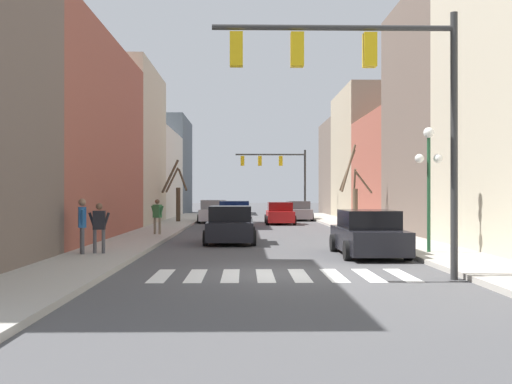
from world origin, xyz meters
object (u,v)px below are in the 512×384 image
at_px(traffic_signal_near, 367,82).
at_px(pedestrian_waiting_at_curb, 82,221).
at_px(street_tree_left_mid, 354,195).
at_px(street_lamp_right_corner, 429,164).
at_px(car_at_intersection, 230,226).
at_px(car_parked_right_far, 368,234).
at_px(pedestrian_on_left_sidewalk, 99,224).
at_px(traffic_signal_far, 279,168).
at_px(pedestrian_near_right_corner, 157,213).
at_px(street_tree_right_near, 176,194).
at_px(car_parked_right_mid, 214,212).
at_px(car_driving_toward_lane, 298,211).
at_px(car_driving_away_lane, 234,215).
at_px(car_parked_right_near, 280,214).

bearing_deg(traffic_signal_near, pedestrian_waiting_at_curb, 148.58).
distance_m(traffic_signal_near, street_tree_left_mid, 19.30).
bearing_deg(street_lamp_right_corner, car_at_intersection, 140.91).
bearing_deg(traffic_signal_near, car_at_intersection, 108.18).
xyz_separation_m(traffic_signal_near, car_parked_right_far, (1.22, 5.75, -4.16)).
relative_size(pedestrian_waiting_at_curb, street_tree_left_mid, 0.38).
height_order(traffic_signal_near, pedestrian_on_left_sidewalk, traffic_signal_near).
bearing_deg(traffic_signal_far, pedestrian_near_right_corner, -108.18).
bearing_deg(car_at_intersection, car_parked_right_far, 42.24).
height_order(traffic_signal_near, street_lamp_right_corner, traffic_signal_near).
height_order(car_at_intersection, pedestrian_near_right_corner, pedestrian_near_right_corner).
height_order(traffic_signal_near, street_tree_right_near, traffic_signal_near).
bearing_deg(street_lamp_right_corner, pedestrian_near_right_corner, 139.32).
bearing_deg(pedestrian_waiting_at_curb, pedestrian_on_left_sidewalk, -95.66).
height_order(traffic_signal_near, street_tree_left_mid, traffic_signal_near).
xyz_separation_m(pedestrian_waiting_at_curb, street_tree_right_near, (0.53, 22.81, 0.90)).
bearing_deg(pedestrian_waiting_at_curb, traffic_signal_far, -33.28).
height_order(car_parked_right_mid, pedestrian_on_left_sidewalk, pedestrian_on_left_sidewalk).
bearing_deg(pedestrian_on_left_sidewalk, car_driving_toward_lane, -109.76).
relative_size(car_driving_away_lane, pedestrian_waiting_at_curb, 2.51).
xyz_separation_m(car_parked_right_near, pedestrian_near_right_corner, (-6.74, -12.28, 0.44)).
bearing_deg(car_driving_toward_lane, pedestrian_near_right_corner, 154.97).
xyz_separation_m(car_at_intersection, pedestrian_on_left_sidewalk, (-4.24, -5.85, 0.39)).
distance_m(street_lamp_right_corner, car_parked_right_near, 21.83).
distance_m(car_parked_right_mid, car_parked_right_far, 24.59).
bearing_deg(car_driving_toward_lane, car_parked_right_mid, 117.66).
xyz_separation_m(car_driving_toward_lane, street_tree_right_near, (-9.13, -4.95, 1.41)).
xyz_separation_m(traffic_signal_near, pedestrian_near_right_corner, (-7.31, 14.58, -3.74)).
height_order(traffic_signal_far, pedestrian_waiting_at_curb, traffic_signal_far).
bearing_deg(car_parked_right_mid, pedestrian_on_left_sidewalk, 173.93).
bearing_deg(car_parked_right_far, traffic_signal_far, 2.42).
bearing_deg(car_parked_right_mid, pedestrian_waiting_at_curb, 172.73).
bearing_deg(car_driving_toward_lane, street_tree_left_mid, -172.39).
height_order(car_driving_away_lane, pedestrian_on_left_sidewalk, pedestrian_on_left_sidewalk).
relative_size(car_parked_right_mid, car_at_intersection, 1.02).
relative_size(traffic_signal_near, pedestrian_near_right_corner, 3.89).
bearing_deg(traffic_signal_far, car_parked_right_far, -87.58).
bearing_deg(pedestrian_near_right_corner, car_parked_right_mid, 110.35).
bearing_deg(car_parked_right_near, car_parked_right_far, -175.16).
xyz_separation_m(car_driving_toward_lane, car_at_intersection, (-4.89, -21.79, 0.03)).
xyz_separation_m(traffic_signal_far, car_parked_right_far, (1.30, -30.82, -3.61)).
xyz_separation_m(traffic_signal_near, car_at_intersection, (-3.65, 11.11, -4.15)).
distance_m(traffic_signal_far, street_tree_right_near, 11.83).
height_order(street_lamp_right_corner, pedestrian_waiting_at_curb, street_lamp_right_corner).
distance_m(car_at_intersection, pedestrian_near_right_corner, 5.06).
xyz_separation_m(car_at_intersection, car_parked_right_near, (3.08, 15.75, -0.03)).
height_order(street_lamp_right_corner, car_parked_right_far, street_lamp_right_corner).
bearing_deg(traffic_signal_far, pedestrian_on_left_sidewalk, -103.99).
height_order(car_parked_right_mid, car_at_intersection, car_parked_right_mid).
xyz_separation_m(pedestrian_waiting_at_curb, street_tree_left_mid, (11.54, 13.69, 0.85)).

